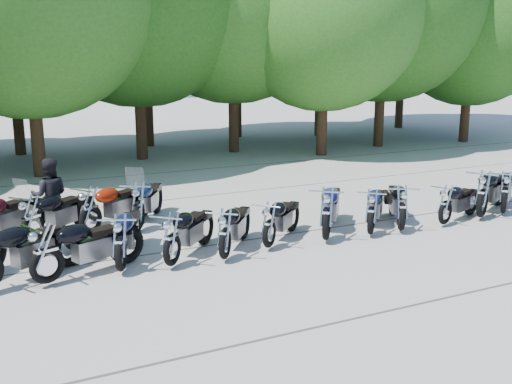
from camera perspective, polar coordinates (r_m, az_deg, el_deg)
name	(u,v)px	position (r m, az deg, el deg)	size (l,w,h in m)	color
ground	(288,258)	(12.46, 3.03, -6.34)	(90.00, 90.00, 0.00)	#9F998F
tree_6	(325,10)	(24.97, 6.56, 16.80)	(8.00, 8.00, 9.82)	#3A2614
tree_7	(384,1)	(27.89, 12.14, 17.39)	(8.79, 8.79, 10.79)	#3A2614
tree_8	(472,24)	(30.45, 19.89, 14.80)	(7.53, 7.53, 9.25)	#3A2614
tree_11	(9,19)	(26.81, -22.47, 14.99)	(7.56, 7.56, 9.28)	#3A2614
tree_12	(144,17)	(27.82, -10.58, 16.09)	(7.88, 7.88, 9.67)	#3A2614
tree_13	(237,14)	(30.45, -1.86, 16.60)	(8.31, 8.31, 10.20)	#3A2614
tree_14	(321,19)	(31.09, 6.24, 16.08)	(8.02, 8.02, 9.84)	#3A2614
tree_15	(405,0)	(35.38, 14.02, 17.34)	(9.67, 9.67, 11.86)	#3A2614
motorcycle_2	(46,252)	(11.42, -19.37, -5.37)	(0.72, 2.36, 1.33)	black
motorcycle_3	(120,241)	(11.67, -12.82, -4.56)	(0.72, 2.35, 1.33)	#0B1233
motorcycle_4	(172,237)	(11.80, -8.04, -4.31)	(0.69, 2.25, 1.27)	black
motorcycle_5	(225,232)	(12.09, -2.98, -3.85)	(0.67, 2.20, 1.24)	black
motorcycle_6	(269,223)	(12.79, 1.28, -2.99)	(0.64, 2.12, 1.20)	black
motorcycle_7	(327,212)	(13.35, 6.77, -1.88)	(0.77, 2.52, 1.43)	#0E0F40
motorcycle_8	(372,210)	(13.96, 10.96, -1.72)	(0.68, 2.23, 1.26)	#0D163A
motorcycle_9	(402,206)	(14.41, 13.72, -1.33)	(0.70, 2.29, 1.29)	black
motorcycle_10	(446,203)	(15.25, 17.63, -1.05)	(0.63, 2.06, 1.16)	black
motorcycle_11	(483,192)	(16.13, 20.81, -0.03)	(0.78, 2.55, 1.44)	black
motorcycle_12	(505,191)	(16.82, 22.63, 0.12)	(0.71, 2.34, 1.32)	black
motorcycle_14	(31,218)	(13.85, -20.61, -2.34)	(0.71, 2.32, 1.31)	black
motorcycle_15	(90,208)	(14.26, -15.54, -1.52)	(0.71, 2.35, 1.33)	maroon
motorcycle_16	(138,204)	(14.36, -11.13, -1.15)	(0.72, 2.38, 1.34)	#0D1C39
rider_1	(50,196)	(14.84, -19.04, -0.32)	(0.86, 0.67, 1.77)	black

